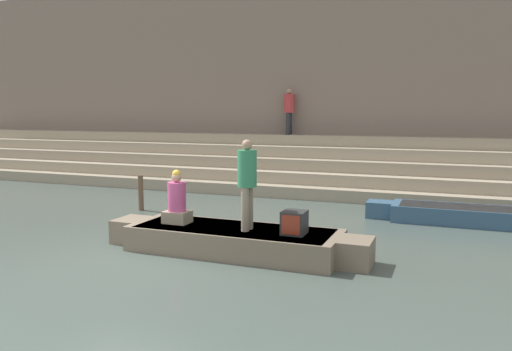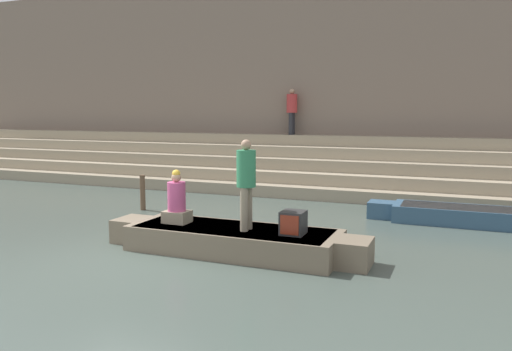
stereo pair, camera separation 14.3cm
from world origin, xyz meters
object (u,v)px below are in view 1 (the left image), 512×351
person_standing (247,179)px  mooring_post (141,193)px  tv_set (294,223)px  moored_boat_shore (491,217)px  rowboat_main (234,239)px  person_on_steps (289,109)px  person_rowing (177,202)px

person_standing → mooring_post: size_ratio=1.75×
person_standing → tv_set: person_standing is taller
person_standing → moored_boat_shore: bearing=61.1°
rowboat_main → tv_set: tv_set is taller
tv_set → mooring_post: 6.24m
rowboat_main → person_standing: (0.32, -0.06, 1.24)m
rowboat_main → person_on_steps: bearing=100.5°
mooring_post → rowboat_main: bearing=-35.2°
tv_set → person_on_steps: size_ratio=0.27×
rowboat_main → mooring_post: (-4.20, 2.97, 0.23)m
person_standing → moored_boat_shore: (4.60, 4.52, -1.28)m
person_standing → rowboat_main: bearing=-175.0°
rowboat_main → mooring_post: size_ratio=5.41×
rowboat_main → moored_boat_shore: rowboat_main is taller
person_standing → moored_boat_shore: 6.57m
tv_set → person_rowing: bearing=-176.4°
rowboat_main → person_rowing: (-1.27, -0.01, 0.67)m
rowboat_main → moored_boat_shore: bearing=41.8°
person_standing → tv_set: bearing=18.1°
person_standing → person_on_steps: size_ratio=1.05×
rowboat_main → tv_set: 1.34m
moored_boat_shore → rowboat_main: bearing=-140.9°
person_standing → tv_set: 1.23m
rowboat_main → tv_set: bearing=-2.2°
person_rowing → mooring_post: bearing=131.8°
rowboat_main → moored_boat_shore: 6.63m
person_rowing → mooring_post: 4.20m
person_standing → person_rowing: size_ratio=1.59×
tv_set → person_standing: bearing=-174.3°
rowboat_main → tv_set: (1.26, -0.04, 0.45)m
moored_boat_shore → mooring_post: size_ratio=6.01×
tv_set → person_on_steps: (-2.92, 8.76, 2.17)m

